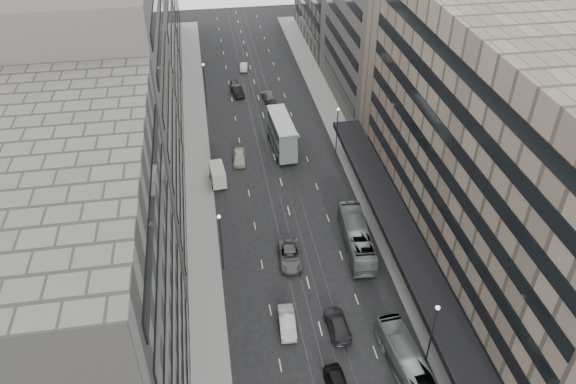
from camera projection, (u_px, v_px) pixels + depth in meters
ground at (322, 336)px, 60.01m from camera, size 220.00×220.00×0.00m
sidewalk_right at (346, 145)px, 91.40m from camera, size 4.00×125.00×0.15m
sidewalk_left at (198, 158)px, 88.27m from camera, size 4.00×125.00×0.15m
department_store at (506, 161)px, 60.37m from camera, size 19.20×60.00×30.00m
building_right_mid at (383, 38)px, 97.15m from camera, size 15.00×28.00×24.00m
building_left_a at (71, 326)px, 41.98m from camera, size 15.00×28.00×30.00m
building_left_b at (103, 126)px, 62.30m from camera, size 15.00×26.00×34.00m
building_left_c at (126, 66)px, 86.46m from camera, size 15.00×28.00×25.00m
lamp_right_near at (433, 328)px, 54.23m from camera, size 0.44×0.44×8.32m
lamp_right_far at (337, 126)px, 86.08m from camera, size 0.44×0.44×8.32m
lamp_left_near at (221, 236)px, 65.23m from camera, size 0.44×0.44×8.32m
lamp_left_far at (205, 80)px, 99.48m from camera, size 0.44×0.44×8.32m
bus_near at (407, 363)px, 55.29m from camera, size 3.57×11.42×3.13m
bus_far at (356, 237)px, 70.46m from camera, size 3.70×12.19×3.35m
double_decker at (282, 134)px, 88.55m from camera, size 3.61×10.39×5.60m
panel_van at (218, 174)px, 81.99m from camera, size 2.50×4.58×2.78m
sedan_1 at (287, 322)px, 60.48m from camera, size 1.97×4.92×1.59m
sedan_2 at (290, 256)px, 68.95m from camera, size 3.03×5.89×1.59m
sedan_3 at (338, 324)px, 60.31m from camera, size 2.28×5.40×1.56m
sedan_4 at (239, 157)px, 87.15m from camera, size 2.37×4.99×1.65m
sedan_5 at (237, 91)px, 105.81m from camera, size 2.35×5.07×1.61m
sedan_6 at (280, 140)px, 91.30m from camera, size 3.58×6.43×1.70m
sedan_7 at (269, 96)px, 104.20m from camera, size 2.54×5.31×1.49m
sedan_8 at (235, 86)px, 107.68m from camera, size 1.75×4.16×1.41m
sedan_9 at (244, 66)px, 115.25m from camera, size 1.94×4.27×1.36m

